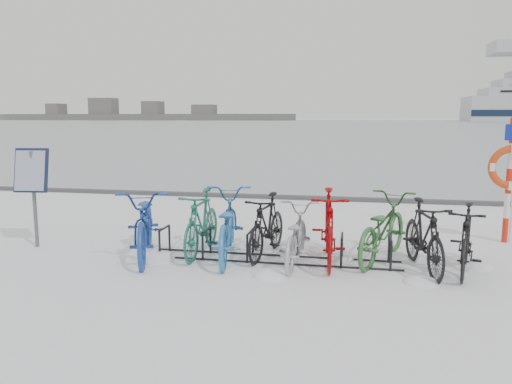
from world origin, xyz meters
name	(u,v)px	position (x,y,z in m)	size (l,w,h in m)	color
ground	(272,260)	(0.00, 0.00, 0.00)	(900.00, 900.00, 0.00)	white
ice_sheet	(350,123)	(0.00, 155.00, 0.01)	(400.00, 298.00, 0.02)	#A7B6BD
quay_edge	(307,198)	(0.00, 5.90, 0.05)	(400.00, 0.25, 0.10)	#3F3F42
bike_rack	(272,249)	(0.00, 0.00, 0.18)	(4.00, 0.48, 0.46)	black
info_board	(32,176)	(-4.17, 0.00, 1.24)	(0.60, 0.28, 1.72)	#595B5E
lifebuoy_station	(511,168)	(3.95, 1.87, 1.36)	(0.78, 0.22, 4.06)	red
shoreline	(133,115)	(-122.02, 260.00, 2.79)	(180.00, 12.00, 9.50)	#4D4D4D
bike_0	(146,220)	(-2.06, -0.13, 0.59)	(0.78, 2.25, 1.18)	#1B3E93
bike_1	(202,221)	(-1.21, 0.18, 0.55)	(0.52, 1.83, 1.10)	#1C624E
bike_2	(226,223)	(-0.76, 0.04, 0.56)	(0.75, 2.15, 1.13)	teal
bike_3	(267,224)	(-0.14, 0.29, 0.52)	(0.49, 1.74, 1.05)	black
bike_4	(295,233)	(0.37, -0.09, 0.47)	(0.62, 1.80, 0.94)	#9FA1A6
bike_5	(329,225)	(0.87, 0.11, 0.58)	(0.55, 1.94, 1.17)	#8D0407
bike_6	(382,226)	(1.70, 0.39, 0.54)	(0.71, 2.05, 1.08)	#316733
bike_7	(424,234)	(2.27, -0.05, 0.54)	(0.51, 1.79, 1.08)	black
bike_8	(466,237)	(2.87, -0.02, 0.51)	(0.48, 1.71, 1.03)	black
snow_drifts	(269,264)	(-0.02, -0.22, 0.00)	(5.89, 1.86, 0.22)	white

